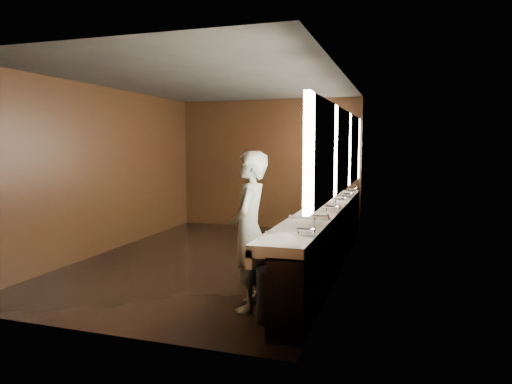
# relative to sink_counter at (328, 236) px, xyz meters

# --- Properties ---
(floor) EXTENTS (6.00, 6.00, 0.00)m
(floor) POSITION_rel_sink_counter_xyz_m (-1.79, -0.00, -0.50)
(floor) COLOR black
(floor) RESTS_ON ground
(ceiling) EXTENTS (4.00, 6.00, 0.02)m
(ceiling) POSITION_rel_sink_counter_xyz_m (-1.79, -0.00, 2.30)
(ceiling) COLOR #2D2D2B
(ceiling) RESTS_ON wall_back
(wall_back) EXTENTS (4.00, 0.02, 2.80)m
(wall_back) POSITION_rel_sink_counter_xyz_m (-1.79, 3.00, 0.90)
(wall_back) COLOR black
(wall_back) RESTS_ON floor
(wall_front) EXTENTS (4.00, 0.02, 2.80)m
(wall_front) POSITION_rel_sink_counter_xyz_m (-1.79, -3.00, 0.90)
(wall_front) COLOR black
(wall_front) RESTS_ON floor
(wall_left) EXTENTS (0.02, 6.00, 2.80)m
(wall_left) POSITION_rel_sink_counter_xyz_m (-3.79, -0.00, 0.90)
(wall_left) COLOR black
(wall_left) RESTS_ON floor
(wall_right) EXTENTS (0.02, 6.00, 2.80)m
(wall_right) POSITION_rel_sink_counter_xyz_m (0.21, -0.00, 0.90)
(wall_right) COLOR black
(wall_right) RESTS_ON floor
(sink_counter) EXTENTS (0.55, 5.40, 1.01)m
(sink_counter) POSITION_rel_sink_counter_xyz_m (0.00, 0.00, 0.00)
(sink_counter) COLOR black
(sink_counter) RESTS_ON floor
(mirror_band) EXTENTS (0.06, 5.03, 1.15)m
(mirror_band) POSITION_rel_sink_counter_xyz_m (0.19, -0.00, 1.25)
(mirror_band) COLOR white
(mirror_band) RESTS_ON wall_right
(person) EXTENTS (0.51, 0.70, 1.76)m
(person) POSITION_rel_sink_counter_xyz_m (-0.58, -1.89, 0.39)
(person) COLOR #7BA4B8
(person) RESTS_ON floor
(trash_bin) EXTENTS (0.45, 0.45, 0.55)m
(trash_bin) POSITION_rel_sink_counter_xyz_m (-0.22, -2.18, -0.22)
(trash_bin) COLOR black
(trash_bin) RESTS_ON floor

